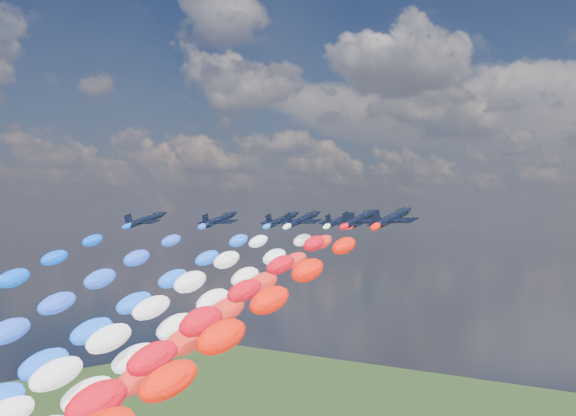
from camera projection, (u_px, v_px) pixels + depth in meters
The scene contains 10 objects.
jet_0 at pixel (145, 220), 141.78m from camera, with size 8.12×10.88×2.40m, color black, non-canonical shape.
jet_1 at pixel (219, 220), 140.63m from camera, with size 8.12×10.88×2.40m, color black, non-canonical shape.
jet_2 at pixel (282, 220), 140.90m from camera, with size 8.12×10.88×2.40m, color black, non-canonical shape.
trail_2 at pixel (20, 407), 97.86m from camera, with size 5.79×106.31×53.80m, color blue, non-canonical shape.
jet_3 at pixel (302, 219), 134.27m from camera, with size 8.12×10.88×2.40m, color black, non-canonical shape.
jet_4 at pixel (340, 220), 145.17m from camera, with size 8.12×10.88×2.40m, color black, non-canonical shape.
trail_4 at pixel (113, 400), 102.13m from camera, with size 5.79×106.31×53.80m, color white, non-canonical shape.
jet_5 at pixel (363, 219), 131.86m from camera, with size 8.12×10.88×2.40m, color black, non-canonical shape.
jet_6 at pixel (360, 219), 119.06m from camera, with size 8.12×10.88×2.40m, color black, non-canonical shape.
jet_7 at pixel (392, 218), 106.61m from camera, with size 8.12×10.88×2.40m, color black, non-canonical shape.
Camera 1 is at (82.59, -97.61, 109.94)m, focal length 46.04 mm.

